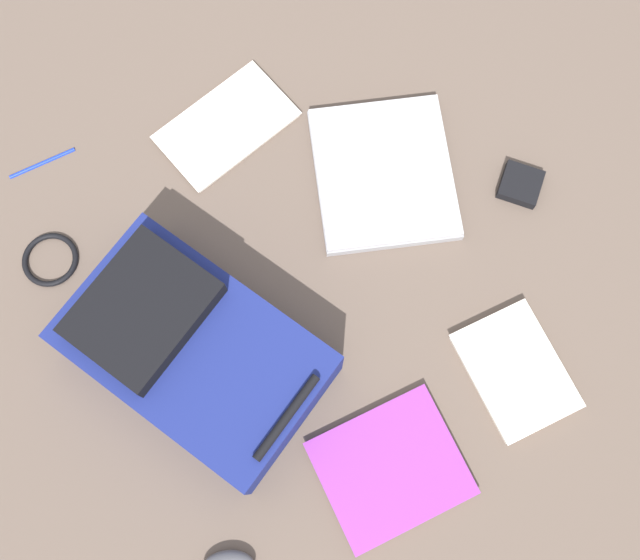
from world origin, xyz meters
The scene contains 9 objects.
ground_plane centered at (0.00, 0.00, 0.00)m, with size 3.36×3.36×0.00m, color brown.
backpack centered at (-0.04, 0.26, 0.08)m, with size 0.54×0.48×0.18m.
laptop centered at (0.16, -0.22, 0.02)m, with size 0.38×0.35×0.03m.
book_blue centered at (0.39, 0.04, 0.01)m, with size 0.24×0.31×0.01m.
book_manual centered at (-0.37, 0.01, 0.01)m, with size 0.23×0.26×0.02m.
book_comic centered at (-0.30, -0.28, 0.01)m, with size 0.24×0.18×0.02m.
cable_coil centered at (0.26, 0.47, 0.01)m, with size 0.11×0.11×0.01m, color black.
pen_black centered at (0.47, 0.42, 0.00)m, with size 0.01×0.01×0.14m, color #1933B2.
earbud_pouch centered at (0.03, -0.46, 0.01)m, with size 0.08×0.08×0.02m, color black.
Camera 1 is at (-0.35, 0.14, 1.41)m, focal length 41.59 mm.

